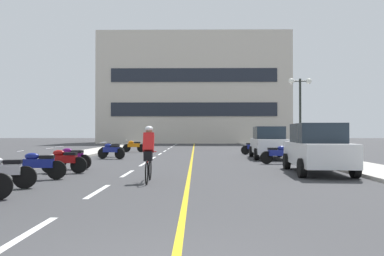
{
  "coord_description": "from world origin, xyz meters",
  "views": [
    {
      "loc": [
        0.49,
        -3.36,
        1.5
      ],
      "look_at": [
        0.21,
        21.89,
        1.79
      ],
      "focal_mm": 34.61,
      "sensor_mm": 36.0,
      "label": 1
    }
  ],
  "objects_px": {
    "motorcycle_3": "(38,165)",
    "cyclist_rider": "(149,153)",
    "motorcycle_8": "(112,149)",
    "motorcycle_9": "(253,147)",
    "motorcycle_7": "(111,151)",
    "parked_car_near": "(317,148)",
    "parked_car_mid": "(269,142)",
    "street_lamp_mid": "(300,98)",
    "motorcycle_6": "(278,154)",
    "motorcycle_4": "(64,160)",
    "motorcycle_10": "(134,146)",
    "motorcycle_2": "(2,171)",
    "motorcycle_5": "(71,157)"
  },
  "relations": [
    {
      "from": "motorcycle_6",
      "to": "motorcycle_10",
      "type": "xyz_separation_m",
      "value": [
        -8.6,
        10.27,
        0.0
      ]
    },
    {
      "from": "parked_car_mid",
      "to": "motorcycle_10",
      "type": "distance_m",
      "value": 11.1
    },
    {
      "from": "motorcycle_8",
      "to": "motorcycle_5",
      "type": "bearing_deg",
      "value": -89.59
    },
    {
      "from": "motorcycle_6",
      "to": "motorcycle_4",
      "type": "bearing_deg",
      "value": -154.63
    },
    {
      "from": "motorcycle_2",
      "to": "motorcycle_5",
      "type": "height_order",
      "value": "same"
    },
    {
      "from": "motorcycle_8",
      "to": "motorcycle_9",
      "type": "relative_size",
      "value": 0.98
    },
    {
      "from": "motorcycle_6",
      "to": "motorcycle_8",
      "type": "relative_size",
      "value": 1.03
    },
    {
      "from": "motorcycle_2",
      "to": "motorcycle_4",
      "type": "xyz_separation_m",
      "value": [
        0.27,
        3.78,
        0.0
      ]
    },
    {
      "from": "motorcycle_2",
      "to": "motorcycle_3",
      "type": "relative_size",
      "value": 0.99
    },
    {
      "from": "motorcycle_4",
      "to": "motorcycle_10",
      "type": "distance_m",
      "value": 14.4
    },
    {
      "from": "motorcycle_3",
      "to": "motorcycle_7",
      "type": "xyz_separation_m",
      "value": [
        0.21,
        9.06,
        0.0
      ]
    },
    {
      "from": "motorcycle_3",
      "to": "motorcycle_6",
      "type": "distance_m",
      "value": 10.7
    },
    {
      "from": "motorcycle_3",
      "to": "cyclist_rider",
      "type": "distance_m",
      "value": 3.61
    },
    {
      "from": "motorcycle_2",
      "to": "motorcycle_5",
      "type": "relative_size",
      "value": 1.0
    },
    {
      "from": "parked_car_near",
      "to": "motorcycle_5",
      "type": "relative_size",
      "value": 2.55
    },
    {
      "from": "motorcycle_8",
      "to": "motorcycle_10",
      "type": "height_order",
      "value": "same"
    },
    {
      "from": "motorcycle_5",
      "to": "motorcycle_9",
      "type": "xyz_separation_m",
      "value": [
        8.94,
        9.98,
        0.0
      ]
    },
    {
      "from": "motorcycle_2",
      "to": "motorcycle_8",
      "type": "relative_size",
      "value": 1.01
    },
    {
      "from": "street_lamp_mid",
      "to": "motorcycle_5",
      "type": "distance_m",
      "value": 14.79
    },
    {
      "from": "parked_car_near",
      "to": "motorcycle_10",
      "type": "distance_m",
      "value": 16.96
    },
    {
      "from": "motorcycle_4",
      "to": "cyclist_rider",
      "type": "distance_m",
      "value": 4.14
    },
    {
      "from": "street_lamp_mid",
      "to": "motorcycle_7",
      "type": "bearing_deg",
      "value": -166.14
    },
    {
      "from": "motorcycle_7",
      "to": "motorcycle_8",
      "type": "height_order",
      "value": "same"
    },
    {
      "from": "street_lamp_mid",
      "to": "motorcycle_2",
      "type": "xyz_separation_m",
      "value": [
        -11.71,
        -13.81,
        -3.19
      ]
    },
    {
      "from": "motorcycle_3",
      "to": "motorcycle_5",
      "type": "relative_size",
      "value": 1.01
    },
    {
      "from": "motorcycle_3",
      "to": "motorcycle_10",
      "type": "distance_m",
      "value": 16.24
    },
    {
      "from": "motorcycle_3",
      "to": "motorcycle_4",
      "type": "bearing_deg",
      "value": 85.38
    },
    {
      "from": "motorcycle_10",
      "to": "motorcycle_6",
      "type": "bearing_deg",
      "value": -50.03
    },
    {
      "from": "motorcycle_3",
      "to": "motorcycle_4",
      "type": "xyz_separation_m",
      "value": [
        0.15,
        1.84,
        0.0
      ]
    },
    {
      "from": "motorcycle_5",
      "to": "cyclist_rider",
      "type": "height_order",
      "value": "cyclist_rider"
    },
    {
      "from": "parked_car_near",
      "to": "motorcycle_9",
      "type": "bearing_deg",
      "value": 92.82
    },
    {
      "from": "parked_car_near",
      "to": "parked_car_mid",
      "type": "bearing_deg",
      "value": 92.09
    },
    {
      "from": "parked_car_near",
      "to": "motorcycle_5",
      "type": "xyz_separation_m",
      "value": [
        -9.5,
        1.39,
        -0.44
      ]
    },
    {
      "from": "parked_car_mid",
      "to": "motorcycle_6",
      "type": "xyz_separation_m",
      "value": [
        -0.26,
        -3.6,
        -0.44
      ]
    },
    {
      "from": "street_lamp_mid",
      "to": "motorcycle_6",
      "type": "height_order",
      "value": "street_lamp_mid"
    },
    {
      "from": "motorcycle_8",
      "to": "motorcycle_9",
      "type": "xyz_separation_m",
      "value": [
        8.99,
        2.54,
        0.0
      ]
    },
    {
      "from": "cyclist_rider",
      "to": "street_lamp_mid",
      "type": "bearing_deg",
      "value": 56.94
    },
    {
      "from": "street_lamp_mid",
      "to": "cyclist_rider",
      "type": "height_order",
      "value": "street_lamp_mid"
    },
    {
      "from": "motorcycle_5",
      "to": "motorcycle_7",
      "type": "relative_size",
      "value": 1.03
    },
    {
      "from": "street_lamp_mid",
      "to": "motorcycle_10",
      "type": "bearing_deg",
      "value": 158.87
    },
    {
      "from": "motorcycle_5",
      "to": "motorcycle_7",
      "type": "height_order",
      "value": "same"
    },
    {
      "from": "cyclist_rider",
      "to": "motorcycle_4",
      "type": "bearing_deg",
      "value": 145.71
    },
    {
      "from": "motorcycle_2",
      "to": "motorcycle_10",
      "type": "height_order",
      "value": "same"
    },
    {
      "from": "motorcycle_6",
      "to": "motorcycle_8",
      "type": "xyz_separation_m",
      "value": [
        -9.01,
        4.82,
        0.0
      ]
    },
    {
      "from": "motorcycle_8",
      "to": "motorcycle_9",
      "type": "height_order",
      "value": "same"
    },
    {
      "from": "motorcycle_6",
      "to": "motorcycle_8",
      "type": "bearing_deg",
      "value": 151.84
    },
    {
      "from": "street_lamp_mid",
      "to": "parked_car_near",
      "type": "distance_m",
      "value": 10.51
    },
    {
      "from": "motorcycle_8",
      "to": "parked_car_mid",
      "type": "bearing_deg",
      "value": -7.51
    },
    {
      "from": "parked_car_mid",
      "to": "motorcycle_4",
      "type": "bearing_deg",
      "value": -139.27
    },
    {
      "from": "parked_car_mid",
      "to": "cyclist_rider",
      "type": "height_order",
      "value": "parked_car_mid"
    }
  ]
}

